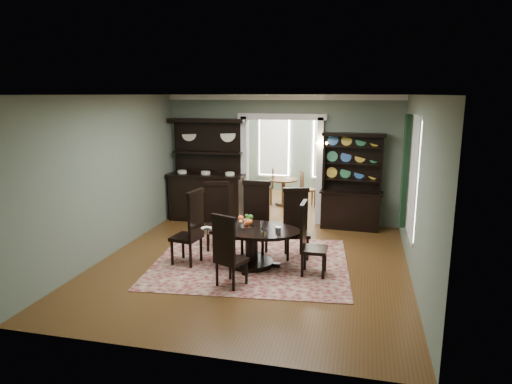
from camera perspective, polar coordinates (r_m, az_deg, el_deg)
room at (r=7.95m, az=-0.51°, el=1.75°), size 5.51×6.01×3.01m
parlor at (r=13.30m, az=5.16°, el=5.64°), size 3.51×3.50×3.01m
doorway_trim at (r=10.80m, az=3.24°, el=4.72°), size 2.08×0.25×2.57m
right_window at (r=8.64m, az=18.60°, el=2.10°), size 0.15×1.47×2.12m
wall_sconce at (r=10.50m, az=8.25°, el=5.89°), size 0.27×0.21×0.21m
rug at (r=8.41m, az=-0.64°, el=-8.79°), size 3.75×3.31×0.01m
dining_table at (r=8.13m, az=-0.54°, el=-5.98°), size 1.83×1.73×0.69m
centerpiece at (r=8.02m, az=-1.26°, el=-4.14°), size 1.46×0.94×0.24m
chair_far_left at (r=9.09m, az=-4.91°, el=-2.68°), size 0.60×0.59×1.32m
chair_far_mid at (r=8.67m, az=-0.05°, el=-3.02°), size 0.55×0.51×1.41m
chair_far_right at (r=8.59m, az=5.03°, el=-3.63°), size 0.59×0.57×1.30m
chair_end_left at (r=8.21m, az=-8.07°, el=-4.19°), size 0.55×0.57×1.37m
chair_end_right at (r=7.74m, az=6.53°, el=-5.61°), size 0.44×0.48×1.26m
chair_near at (r=7.19m, az=-3.60°, el=-7.21°), size 0.57×0.56×1.20m
sideboard at (r=11.10m, az=-6.11°, el=0.87°), size 1.86×0.67×2.45m
welsh_dresser at (r=10.55m, az=11.83°, el=-0.29°), size 1.41×0.58×2.17m
parlor_table at (r=12.61m, az=3.43°, el=0.51°), size 0.78×0.78×0.72m
parlor_chair_left at (r=12.68m, az=1.56°, el=0.89°), size 0.46×0.45×1.00m
parlor_chair_right at (r=12.44m, az=6.25°, el=0.55°), size 0.46×0.45×0.98m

